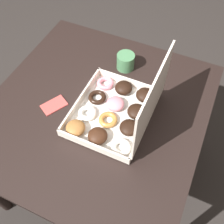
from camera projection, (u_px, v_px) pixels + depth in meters
ground_plane at (101, 171)px, 1.76m from camera, size 8.00×8.00×0.00m
dining_table at (97, 120)px, 1.26m from camera, size 0.99×0.96×0.71m
donut_box at (119, 110)px, 1.11m from camera, size 0.38×0.33×0.32m
coffee_mug at (126, 61)px, 1.29m from camera, size 0.09×0.09×0.08m
paper_napkin at (54, 105)px, 1.18m from camera, size 0.13×0.11×0.01m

